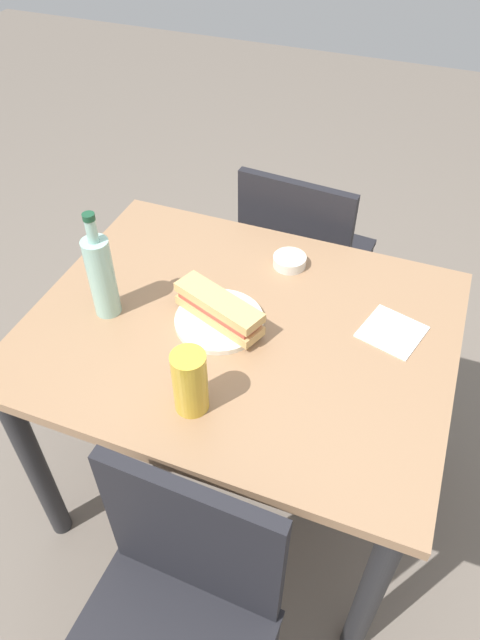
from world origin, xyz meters
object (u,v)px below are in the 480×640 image
object	(u,v)px
dining_table	(240,357)
olive_bowl	(290,261)
chair_near	(175,619)
baguette_sandwich_near	(219,308)
water_bottle	(101,275)
beer_glass	(190,382)
chair_far	(301,260)
knife_near	(231,305)
plate_near	(219,321)

from	to	relation	value
dining_table	olive_bowl	distance (m)	0.31
chair_near	olive_bowl	distance (m)	0.93
baguette_sandwich_near	water_bottle	xyz separation A→B (m)	(-0.28, -0.06, 0.07)
water_bottle	beer_glass	size ratio (longest dim) A/B	1.84
chair_far	beer_glass	xyz separation A→B (m)	(-0.00, -0.89, 0.33)
olive_bowl	dining_table	bearing A→B (deg)	-98.77
chair_far	beer_glass	bearing A→B (deg)	-90.13
chair_near	beer_glass	xyz separation A→B (m)	(-0.10, 0.35, 0.33)
dining_table	water_bottle	bearing A→B (deg)	-168.35
chair_far	water_bottle	size ratio (longest dim) A/B	2.87
knife_near	olive_bowl	size ratio (longest dim) A/B	1.60
dining_table	chair_near	distance (m)	0.64
baguette_sandwich_near	knife_near	size ratio (longest dim) A/B	1.71
plate_near	baguette_sandwich_near	xyz separation A→B (m)	(0.00, 0.00, 0.04)
dining_table	plate_near	size ratio (longest dim) A/B	4.69
beer_glass	knife_near	bearing A→B (deg)	96.22
dining_table	knife_near	size ratio (longest dim) A/B	7.11
plate_near	water_bottle	bearing A→B (deg)	-167.88
dining_table	chair_near	xyz separation A→B (m)	(0.09, -0.62, -0.13)
knife_near	water_bottle	xyz separation A→B (m)	(-0.29, -0.12, 0.10)
chair_far	water_bottle	xyz separation A→B (m)	(-0.33, -0.68, 0.36)
knife_near	beer_glass	size ratio (longest dim) A/B	0.93
water_bottle	beer_glass	bearing A→B (deg)	-31.53
plate_near	olive_bowl	bearing A→B (deg)	71.48
baguette_sandwich_near	beer_glass	world-z (taller)	beer_glass
baguette_sandwich_near	olive_bowl	bearing A→B (deg)	71.48
chair_near	plate_near	world-z (taller)	chair_near
knife_near	olive_bowl	bearing A→B (deg)	69.53
chair_far	olive_bowl	bearing A→B (deg)	-81.72
chair_far	knife_near	world-z (taller)	chair_far
olive_bowl	chair_near	bearing A→B (deg)	-86.66
plate_near	beer_glass	bearing A→B (deg)	-80.50
chair_near	water_bottle	bearing A→B (deg)	128.25
plate_near	beer_glass	xyz separation A→B (m)	(0.04, -0.26, 0.07)
baguette_sandwich_near	dining_table	bearing A→B (deg)	9.14
dining_table	knife_near	xyz separation A→B (m)	(-0.04, 0.05, 0.13)
chair_near	water_bottle	size ratio (longest dim) A/B	2.87
dining_table	plate_near	distance (m)	0.13
beer_glass	baguette_sandwich_near	bearing A→B (deg)	99.50
baguette_sandwich_near	knife_near	bearing A→B (deg)	80.22
plate_near	olive_bowl	world-z (taller)	olive_bowl
baguette_sandwich_near	water_bottle	world-z (taller)	water_bottle
chair_far	dining_table	bearing A→B (deg)	-89.35
plate_near	dining_table	bearing A→B (deg)	9.14
knife_near	olive_bowl	world-z (taller)	olive_bowl
chair_near	beer_glass	world-z (taller)	beer_glass
chair_far	plate_near	bearing A→B (deg)	-94.19
dining_table	beer_glass	distance (m)	0.33
chair_far	beer_glass	distance (m)	0.94
chair_far	chair_near	distance (m)	1.23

